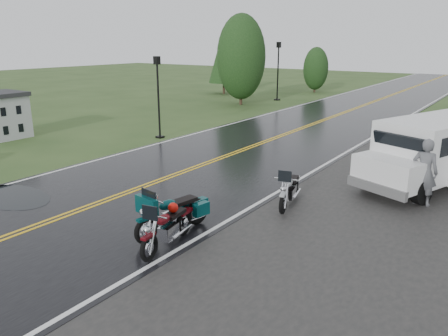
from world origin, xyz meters
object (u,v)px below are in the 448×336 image
at_px(motorcycle_silver, 283,195).
at_px(motorcycle_red, 149,238).
at_px(lamp_post_far_left, 278,71).
at_px(person_at_van, 424,173).
at_px(lamp_post_near_left, 158,98).
at_px(motorcycle_teal, 146,220).
at_px(van_white, 373,155).

bearing_deg(motorcycle_silver, motorcycle_red, -119.12).
bearing_deg(lamp_post_far_left, person_at_van, -51.59).
bearing_deg(lamp_post_near_left, motorcycle_teal, -48.63).
relative_size(person_at_van, lamp_post_near_left, 0.50).
distance_m(van_white, lamp_post_far_left, 21.56).
xyz_separation_m(motorcycle_teal, van_white, (2.99, 6.97, 0.47)).
bearing_deg(motorcycle_silver, lamp_post_near_left, 136.70).
xyz_separation_m(person_at_van, lamp_post_far_left, (-14.29, 18.02, 1.29)).
bearing_deg(motorcycle_teal, motorcycle_silver, 71.94).
relative_size(van_white, person_at_van, 2.94).
height_order(motorcycle_silver, lamp_post_near_left, lamp_post_near_left).
distance_m(van_white, lamp_post_near_left, 10.92).
bearing_deg(lamp_post_near_left, motorcycle_red, -48.16).
bearing_deg(motorcycle_teal, person_at_van, 62.91).
bearing_deg(motorcycle_teal, motorcycle_red, -32.66).
bearing_deg(motorcycle_red, van_white, 62.37).
height_order(van_white, lamp_post_far_left, lamp_post_far_left).
bearing_deg(lamp_post_far_left, lamp_post_near_left, -82.94).
bearing_deg(lamp_post_near_left, lamp_post_far_left, 97.06).
xyz_separation_m(motorcycle_red, lamp_post_far_left, (-10.31, 24.94, 1.66)).
relative_size(van_white, lamp_post_far_left, 1.26).
distance_m(motorcycle_silver, van_white, 3.82).
bearing_deg(lamp_post_far_left, motorcycle_red, -67.55).
bearing_deg(van_white, lamp_post_far_left, 146.53).
distance_m(motorcycle_red, person_at_van, 7.99).
xyz_separation_m(motorcycle_silver, person_at_van, (2.89, 2.96, 0.38)).
distance_m(motorcycle_teal, person_at_van, 7.87).
distance_m(motorcycle_red, motorcycle_teal, 0.85).
relative_size(motorcycle_teal, person_at_van, 1.13).
relative_size(motorcycle_silver, lamp_post_near_left, 0.51).
height_order(motorcycle_silver, person_at_van, person_at_van).
height_order(van_white, person_at_van, van_white).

